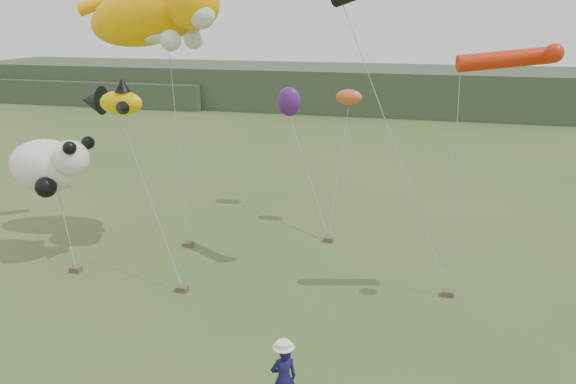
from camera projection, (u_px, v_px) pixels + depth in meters
The scene contains 9 objects.
ground at pixel (226, 360), 14.89m from camera, with size 120.00×120.00×0.00m, color #385123.
headland at pixel (356, 89), 56.33m from camera, with size 90.00×13.00×4.00m.
festival_attendant at pixel (284, 378), 12.74m from camera, with size 0.62×0.40×1.69m, color #131243.
sandbag_anchors at pixel (243, 265), 20.38m from camera, with size 13.20×5.81×0.19m.
cat_kite at pixel (162, 12), 20.62m from camera, with size 6.71×3.62×3.42m.
fish_kite at pixel (110, 101), 19.75m from camera, with size 2.61×1.78×1.37m.
tube_kites at pixel (440, 19), 16.85m from camera, with size 7.00×2.84×3.08m.
panda_kite at pixel (50, 165), 20.46m from camera, with size 3.42×2.21×2.12m.
misc_kites at pixel (306, 100), 24.93m from camera, with size 4.11×2.42×1.52m.
Camera 1 is at (4.93, -12.04, 8.66)m, focal length 35.00 mm.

